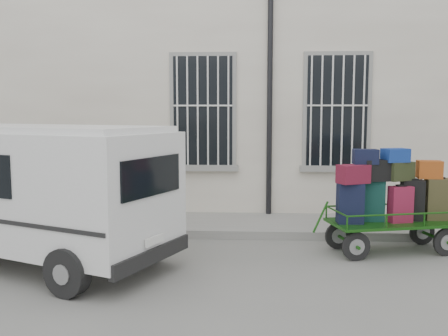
% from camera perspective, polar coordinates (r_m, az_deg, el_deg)
% --- Properties ---
extents(ground, '(80.00, 80.00, 0.00)m').
position_cam_1_polar(ground, '(7.56, -1.46, -10.73)').
color(ground, slate).
rests_on(ground, ground).
extents(building, '(24.00, 5.15, 6.00)m').
position_cam_1_polar(building, '(12.74, 0.50, 9.87)').
color(building, beige).
rests_on(building, ground).
extents(sidewalk, '(24.00, 1.70, 0.15)m').
position_cam_1_polar(sidewalk, '(9.66, -0.42, -6.47)').
color(sidewalk, gray).
rests_on(sidewalk, ground).
extents(luggage_cart, '(2.33, 1.31, 1.66)m').
position_cam_1_polar(luggage_cart, '(8.31, 18.47, -3.34)').
color(luggage_cart, black).
rests_on(luggage_cart, ground).
extents(van, '(4.34, 3.12, 2.04)m').
position_cam_1_polar(van, '(7.71, -20.48, -1.92)').
color(van, white).
rests_on(van, ground).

